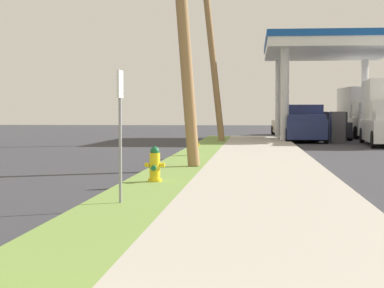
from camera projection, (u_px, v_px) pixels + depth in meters
name	position (u px, v px, depth m)	size (l,w,h in m)	color
fire_hydrant_second	(155.00, 166.00, 14.32)	(0.42, 0.38, 0.74)	yellow
fire_hydrant_third	(193.00, 146.00, 23.01)	(0.42, 0.37, 0.74)	yellow
utility_pole_background	(211.00, 43.00, 34.09)	(1.91, 0.97, 9.63)	#937047
street_sign_post	(120.00, 108.00, 10.92)	(0.05, 0.36, 2.12)	gray
car_tan_by_near_pump	(288.00, 125.00, 46.48)	(2.24, 4.62, 1.57)	tan
car_black_by_far_pump	(330.00, 127.00, 39.33)	(2.04, 4.55, 1.57)	black
truck_silver_at_forecourt	(361.00, 113.00, 42.53)	(2.64, 6.55, 3.11)	#BCBCC1
truck_navy_on_apron	(306.00, 125.00, 36.31)	(2.36, 5.49, 1.97)	navy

